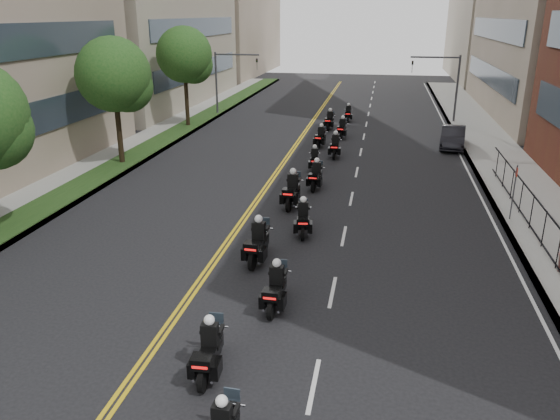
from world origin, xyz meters
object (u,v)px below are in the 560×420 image
at_px(motorcycle_6, 292,192).
at_px(motorcycle_13, 348,114).
at_px(motorcycle_8, 315,160).
at_px(motorcycle_7, 316,176).
at_px(parked_sedan, 453,137).
at_px(motorcycle_2, 209,352).
at_px(motorcycle_5, 303,220).
at_px(motorcycle_9, 335,147).
at_px(motorcycle_4, 258,244).
at_px(motorcycle_3, 276,289).
at_px(motorcycle_12, 330,121).
at_px(motorcycle_10, 321,138).
at_px(motorcycle_11, 342,129).

bearing_deg(motorcycle_6, motorcycle_13, 89.44).
relative_size(motorcycle_6, motorcycle_8, 1.22).
height_order(motorcycle_7, parked_sedan, motorcycle_7).
bearing_deg(parked_sedan, motorcycle_2, -100.47).
xyz_separation_m(motorcycle_8, parked_sedan, (8.72, 7.55, 0.13)).
xyz_separation_m(motorcycle_7, motorcycle_13, (0.36, 19.63, -0.04)).
xyz_separation_m(motorcycle_5, motorcycle_9, (0.13, 13.44, 0.03)).
xyz_separation_m(motorcycle_2, motorcycle_9, (1.12, 23.34, 0.03)).
bearing_deg(motorcycle_2, motorcycle_5, 81.10).
xyz_separation_m(motorcycle_2, motorcycle_13, (1.09, 36.04, -0.03)).
distance_m(motorcycle_4, motorcycle_9, 16.50).
bearing_deg(motorcycle_13, motorcycle_6, -94.94).
xyz_separation_m(motorcycle_5, parked_sedan, (7.94, 17.57, 0.09)).
bearing_deg(motorcycle_3, motorcycle_6, 97.59).
relative_size(motorcycle_4, motorcycle_12, 1.08).
xyz_separation_m(motorcycle_8, motorcycle_12, (-0.34, 12.40, 0.06)).
bearing_deg(motorcycle_8, motorcycle_2, -97.85).
xyz_separation_m(motorcycle_9, parked_sedan, (7.81, 4.13, 0.06)).
height_order(motorcycle_4, motorcycle_5, motorcycle_4).
xyz_separation_m(motorcycle_9, motorcycle_10, (-1.25, 2.68, -0.03)).
relative_size(motorcycle_12, parked_sedan, 0.51).
relative_size(motorcycle_6, motorcycle_13, 1.20).
relative_size(motorcycle_10, motorcycle_13, 1.05).
bearing_deg(motorcycle_5, motorcycle_9, 81.68).
height_order(motorcycle_7, motorcycle_8, motorcycle_7).
bearing_deg(parked_sedan, motorcycle_5, -106.79).
height_order(motorcycle_4, motorcycle_12, motorcycle_4).
distance_m(motorcycle_7, motorcycle_10, 9.65).
distance_m(motorcycle_2, motorcycle_7, 16.42).
xyz_separation_m(motorcycle_12, motorcycle_13, (1.23, 3.72, -0.05)).
bearing_deg(motorcycle_12, motorcycle_9, -77.49).
distance_m(motorcycle_10, motorcycle_12, 6.30).
distance_m(motorcycle_4, motorcycle_10, 19.12).
height_order(motorcycle_2, motorcycle_12, motorcycle_12).
bearing_deg(motorcycle_3, motorcycle_10, 94.17).
bearing_deg(motorcycle_7, motorcycle_12, 97.09).
relative_size(motorcycle_9, motorcycle_13, 1.10).
bearing_deg(motorcycle_10, motorcycle_3, -80.77).
bearing_deg(motorcycle_6, motorcycle_11, 88.13).
height_order(motorcycle_9, parked_sedan, motorcycle_9).
bearing_deg(motorcycle_3, motorcycle_5, 91.67).
bearing_deg(motorcycle_2, motorcycle_7, 84.26).
xyz_separation_m(motorcycle_6, parked_sedan, (8.97, 14.16, -0.00)).
xyz_separation_m(motorcycle_2, motorcycle_5, (0.99, 9.91, -0.00)).
bearing_deg(motorcycle_4, motorcycle_9, 88.01).
bearing_deg(parked_sedan, motorcycle_4, -106.60).
bearing_deg(motorcycle_5, motorcycle_13, 82.00).
distance_m(motorcycle_9, motorcycle_11, 5.85).
bearing_deg(motorcycle_9, motorcycle_2, -93.65).
distance_m(motorcycle_4, motorcycle_5, 3.26).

